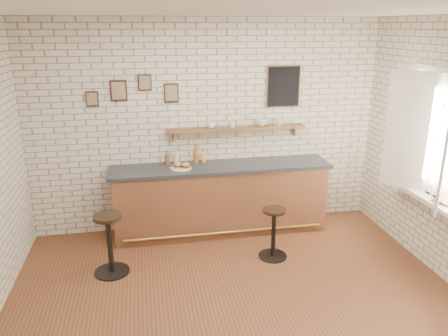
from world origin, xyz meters
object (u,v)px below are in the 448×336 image
(ciabatta_sandwich, at_px, (182,165))
(bitters_bottle_brown, at_px, (167,159))
(bar_counter, at_px, (221,199))
(bitters_bottle_white, at_px, (176,158))
(bar_stool_right, at_px, (274,231))
(shelf_cup_d, at_px, (279,122))
(shelf_cup_c, at_px, (262,123))
(sandwich_plate, at_px, (181,168))
(book_upper, at_px, (439,202))
(shelf_cup_a, at_px, (211,125))
(condiment_bottle_yellow, at_px, (204,157))
(shelf_cup_b, at_px, (232,125))
(bar_stool_left, at_px, (110,242))
(book_lower, at_px, (439,203))
(bitters_bottle_amber, at_px, (196,155))

(ciabatta_sandwich, distance_m, bitters_bottle_brown, 0.30)
(bar_counter, relative_size, bitters_bottle_white, 14.08)
(bitters_bottle_brown, xyz_separation_m, bar_stool_right, (1.26, -1.06, -0.73))
(bitters_bottle_brown, bearing_deg, shelf_cup_d, 0.58)
(shelf_cup_d, bearing_deg, shelf_cup_c, 155.80)
(sandwich_plate, distance_m, bitters_bottle_white, 0.25)
(bitters_bottle_white, distance_m, book_upper, 3.39)
(ciabatta_sandwich, xyz_separation_m, shelf_cup_a, (0.45, 0.25, 0.48))
(ciabatta_sandwich, relative_size, shelf_cup_d, 2.42)
(bar_counter, bearing_deg, condiment_bottle_yellow, 139.81)
(bitters_bottle_white, xyz_separation_m, shelf_cup_b, (0.81, 0.02, 0.44))
(ciabatta_sandwich, height_order, shelf_cup_a, shelf_cup_a)
(ciabatta_sandwich, height_order, bar_stool_left, ciabatta_sandwich)
(shelf_cup_a, height_order, shelf_cup_b, shelf_cup_a)
(ciabatta_sandwich, xyz_separation_m, shelf_cup_c, (1.19, 0.25, 0.49))
(condiment_bottle_yellow, relative_size, book_upper, 0.88)
(shelf_cup_c, bearing_deg, bar_stool_right, -159.62)
(shelf_cup_a, xyz_separation_m, book_lower, (2.34, -1.85, -0.60))
(bar_counter, distance_m, bitters_bottle_brown, 0.96)
(bitters_bottle_brown, xyz_separation_m, shelf_cup_b, (0.94, 0.02, 0.45))
(book_lower, xyz_separation_m, book_upper, (0.00, -0.01, 0.02))
(sandwich_plate, xyz_separation_m, bitters_bottle_amber, (0.24, 0.24, 0.10))
(bar_counter, height_order, bitters_bottle_white, bitters_bottle_white)
(sandwich_plate, relative_size, bitters_bottle_white, 1.27)
(book_upper, bearing_deg, condiment_bottle_yellow, 141.79)
(sandwich_plate, bearing_deg, bar_counter, 5.23)
(sandwich_plate, xyz_separation_m, condiment_bottle_yellow, (0.35, 0.24, 0.07))
(bar_stool_right, xyz_separation_m, book_upper, (1.72, -0.77, 0.60))
(bar_stool_right, bearing_deg, shelf_cup_d, 71.21)
(bar_stool_right, xyz_separation_m, shelf_cup_d, (0.37, 1.08, 1.19))
(sandwich_plate, distance_m, shelf_cup_b, 0.96)
(sandwich_plate, height_order, book_upper, sandwich_plate)
(bitters_bottle_brown, xyz_separation_m, shelf_cup_a, (0.64, 0.02, 0.45))
(bar_counter, relative_size, bitters_bottle_brown, 15.77)
(bitters_bottle_white, bearing_deg, bitters_bottle_amber, 0.00)
(shelf_cup_a, relative_size, shelf_cup_b, 1.22)
(condiment_bottle_yellow, xyz_separation_m, shelf_cup_c, (0.85, 0.02, 0.47))
(bar_stool_left, xyz_separation_m, shelf_cup_d, (2.41, 1.08, 1.14))
(bitters_bottle_amber, height_order, bar_stool_right, bitters_bottle_amber)
(sandwich_plate, distance_m, shelf_cup_c, 1.34)
(bitters_bottle_brown, bearing_deg, shelf_cup_b, 1.00)
(bar_counter, height_order, sandwich_plate, sandwich_plate)
(bitters_bottle_amber, bearing_deg, book_lower, -35.50)
(bar_counter, bearing_deg, ciabatta_sandwich, -174.68)
(sandwich_plate, relative_size, bitters_bottle_brown, 1.42)
(sandwich_plate, bearing_deg, bitters_bottle_white, 100.25)
(book_lower, bearing_deg, bar_stool_right, 136.60)
(ciabatta_sandwich, bearing_deg, bar_counter, 5.32)
(condiment_bottle_yellow, distance_m, shelf_cup_a, 0.47)
(shelf_cup_b, distance_m, book_lower, 2.82)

